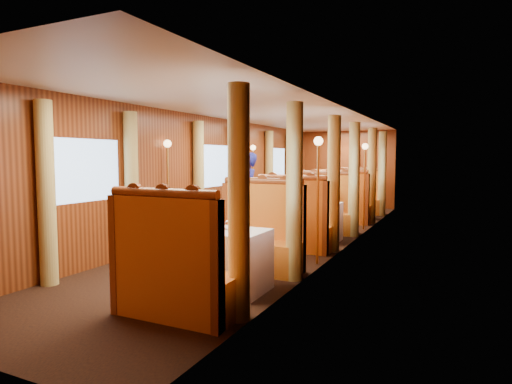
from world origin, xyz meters
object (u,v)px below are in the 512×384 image
Objects in this scene: banquette_mid_aft at (327,213)px; steward at (247,193)px; rose_vase_far at (352,184)px; teapot_left at (206,225)px; fruit_plate at (238,232)px; banquette_far_fwd at (344,206)px; table_near at (224,260)px; banquette_near_fwd at (174,277)px; teapot_right at (217,226)px; banquette_mid_fwd at (294,227)px; rose_vase_mid at (314,194)px; banquette_far_aft at (361,199)px; tea_tray at (212,229)px; passenger at (323,200)px; table_mid at (312,222)px; banquette_near_aft at (259,241)px; teapot_back at (220,223)px; table_far at (353,204)px.

steward reaches higher than banquette_mid_aft.
banquette_mid_aft is at bearing -89.35° from rose_vase_far.
steward reaches higher than teapot_left.
banquette_far_fwd is at bearing 92.59° from fruit_plate.
banquette_near_fwd is at bearing -90.00° from table_near.
banquette_near_fwd and banquette_far_fwd have the same top height.
banquette_mid_fwd is at bearing 72.93° from teapot_right.
table_near is 7.01m from rose_vase_far.
rose_vase_mid is at bearing 72.80° from teapot_right.
teapot_right is (-0.04, -8.10, 0.39)m from banquette_far_aft.
banquette_mid_aft is at bearing 84.04° from teapot_left.
tea_tray is 0.40m from fruit_plate.
passenger reaches higher than table_near.
teapot_left is at bearing 101.36° from banquette_near_fwd.
table_mid is at bearing -89.54° from rose_vase_far.
fruit_plate is 7.13m from rose_vase_far.
teapot_left is at bearing -99.34° from banquette_near_aft.
teapot_right is 0.93× the size of teapot_back.
teapot_back is at bearing 141.67° from table_near.
teapot_left is 0.09× the size of steward.
teapot_back is (-0.07, -6.94, 0.44)m from table_far.
banquette_near_aft is at bearing 25.55° from steward.
teapot_right is 4.09m from steward.
banquette_near_fwd is at bearing -90.00° from banquette_far_aft.
teapot_left is at bearing -92.42° from passenger.
banquette_mid_fwd reaches higher than rose_vase_mid.
banquette_far_aft is 3.72× the size of rose_vase_mid.
banquette_far_fwd is at bearing 141.63° from steward.
teapot_right is (-0.04, -3.58, 0.44)m from table_mid.
banquette_mid_fwd is at bearing -90.00° from banquette_mid_aft.
table_far is at bearing 90.00° from banquette_near_fwd.
table_mid is 2.49m from banquette_far_fwd.
banquette_mid_fwd is 8.39× the size of teapot_left.
rose_vase_mid is 1.00× the size of rose_vase_far.
banquette_mid_fwd is 6.40× the size of fruit_plate.
banquette_mid_aft is (0.00, 5.53, 0.00)m from banquette_near_fwd.
banquette_near_fwd is 2.03m from banquette_near_aft.
banquette_near_fwd reaches higher than teapot_right.
banquette_far_aft is at bearing 90.00° from banquette_mid_aft.
banquette_near_aft reaches higher than teapot_left.
teapot_back is at bearing 151.42° from fruit_plate.
rose_vase_mid is at bearing -89.66° from banquette_far_aft.
teapot_right is (0.07, -0.02, 0.05)m from tea_tray.
teapot_left is (-0.18, 0.91, 0.39)m from banquette_near_fwd.
table_near is 8.01m from banquette_far_aft.
tea_tray is at bearing -92.66° from banquette_mid_fwd.
banquette_far_fwd is 1.77m from passenger.
table_near and table_mid have the same top height.
rose_vase_far is (-0.03, -1.03, 0.50)m from banquette_far_aft.
rose_vase_mid reaches higher than table_far.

